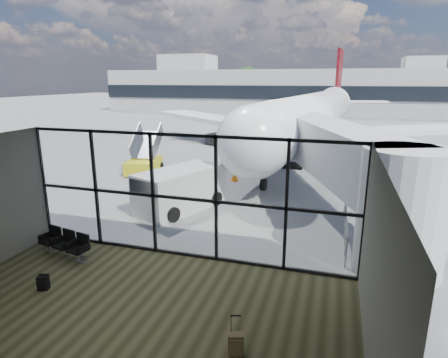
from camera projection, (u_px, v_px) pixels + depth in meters
The scene contains 22 objects.
ground at pixel (299, 127), 50.70m from camera, with size 220.00×220.00×0.00m, color slate.
lounge_shell at pixel (102, 241), 8.61m from camera, with size 12.02×8.01×4.51m.
glass_curtain_wall at pixel (184, 197), 13.15m from camera, with size 12.10×0.12×4.50m.
jet_bridge at pixel (334, 154), 18.18m from camera, with size 8.00×16.50×4.33m.
apron_railing at pixel (346, 220), 15.20m from camera, with size 0.06×5.46×1.11m.
far_terminal at pixel (310, 91), 70.09m from camera, with size 80.00×12.20×11.00m.
tree_0 at pixel (128, 86), 91.75m from camera, with size 4.95×4.95×7.12m.
tree_1 at pixel (150, 84), 89.90m from camera, with size 5.61×5.61×8.07m.
tree_2 at pixel (173, 81), 88.05m from camera, with size 6.27×6.27×9.03m.
tree_3 at pixel (197, 87), 86.69m from camera, with size 4.95×4.95×7.12m.
tree_4 at pixel (222, 84), 84.84m from camera, with size 5.61×5.61×8.07m.
tree_5 at pixel (247, 81), 82.99m from camera, with size 6.27×6.27×9.03m.
seating_row at pixel (66, 242), 13.61m from camera, with size 2.17×1.02×0.96m.
backpack at pixel (43, 283), 11.43m from camera, with size 0.37×0.36×0.48m.
suitcase at pixel (236, 344), 8.69m from camera, with size 0.42×0.35×0.99m.
airliner at pixel (313, 115), 34.31m from camera, with size 33.50×38.95×10.05m.
service_van at pixel (179, 189), 18.37m from camera, with size 3.62×5.07×2.02m.
belt_loader at pixel (222, 137), 37.55m from camera, with size 2.67×4.41×1.93m.
mobile_stairs at pixel (144, 163), 25.92m from camera, with size 2.44×3.94×2.60m.
traffic_cone_a at pixel (224, 165), 26.91m from camera, with size 0.40×0.40×0.57m.
traffic_cone_b at pixel (318, 173), 24.77m from camera, with size 0.38×0.38×0.54m.
traffic_cone_c at pixel (235, 176), 23.77m from camera, with size 0.47×0.47×0.68m.
Camera 1 is at (5.01, -11.58, 6.25)m, focal length 30.00 mm.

